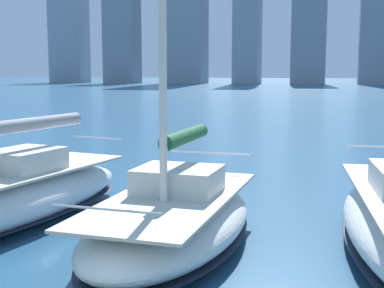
{
  "coord_description": "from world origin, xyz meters",
  "views": [
    {
      "loc": [
        -3.14,
        4.56,
        3.78
      ],
      "look_at": [
        -0.11,
        -6.61,
        2.2
      ],
      "focal_mm": 50.0,
      "sensor_mm": 36.0,
      "label": 1
    }
  ],
  "objects": [
    {
      "name": "city_skyline",
      "position": [
        -3.07,
        -156.23,
        21.98
      ],
      "size": [
        179.11,
        17.36,
        53.67
      ],
      "color": "#9CA1AB",
      "rests_on": "ground"
    },
    {
      "name": "sailboat_grey",
      "position": [
        4.52,
        -6.71,
        0.74
      ],
      "size": [
        3.71,
        8.47,
        11.25
      ],
      "color": "silver",
      "rests_on": "ground"
    },
    {
      "name": "sailboat_forest",
      "position": [
        0.16,
        -6.01,
        0.69
      ],
      "size": [
        3.21,
        6.83,
        12.54
      ],
      "color": "white",
      "rests_on": "ground"
    }
  ]
}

